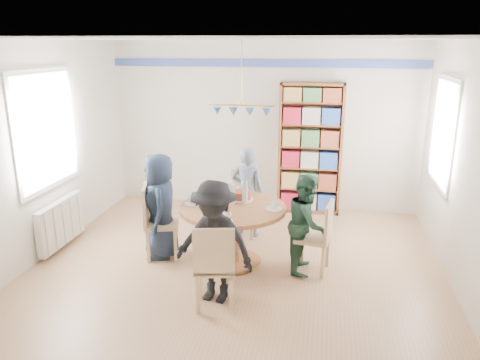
% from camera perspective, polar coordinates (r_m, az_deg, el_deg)
% --- Properties ---
extents(ground, '(5.00, 5.00, 0.00)m').
position_cam_1_polar(ground, '(5.74, -0.75, -11.24)').
color(ground, '#A87B58').
extents(room_shell, '(5.00, 5.00, 5.00)m').
position_cam_1_polar(room_shell, '(6.07, -1.61, 6.79)').
color(room_shell, white).
rests_on(room_shell, ground).
extents(radiator, '(0.12, 1.00, 0.60)m').
position_cam_1_polar(radiator, '(6.71, -20.99, -4.89)').
color(radiator, silver).
rests_on(radiator, ground).
extents(dining_table, '(1.30, 1.30, 0.75)m').
position_cam_1_polar(dining_table, '(5.76, -0.86, -5.05)').
color(dining_table, brown).
rests_on(dining_table, ground).
extents(chair_left, '(0.52, 0.52, 0.95)m').
position_cam_1_polar(chair_left, '(6.04, -10.31, -4.61)').
color(chair_left, tan).
rests_on(chair_left, ground).
extents(chair_right, '(0.45, 0.45, 0.88)m').
position_cam_1_polar(chair_right, '(5.65, 9.66, -6.48)').
color(chair_right, tan).
rests_on(chair_right, ground).
extents(chair_far, '(0.42, 0.42, 0.92)m').
position_cam_1_polar(chair_far, '(6.69, 0.47, -2.36)').
color(chair_far, tan).
rests_on(chair_far, ground).
extents(chair_near, '(0.49, 0.49, 0.94)m').
position_cam_1_polar(chair_near, '(4.81, -3.13, -10.12)').
color(chair_near, tan).
rests_on(chair_near, ground).
extents(person_left, '(0.62, 0.77, 1.35)m').
position_cam_1_polar(person_left, '(6.00, -9.68, -3.14)').
color(person_left, '#162031').
rests_on(person_left, ground).
extents(person_right, '(0.48, 0.60, 1.20)m').
position_cam_1_polar(person_right, '(5.63, 8.14, -5.24)').
color(person_right, '#1A3526').
rests_on(person_right, ground).
extents(person_far, '(0.51, 0.36, 1.30)m').
position_cam_1_polar(person_far, '(6.56, 0.90, -1.45)').
color(person_far, gray).
rests_on(person_far, ground).
extents(person_near, '(0.94, 0.66, 1.33)m').
position_cam_1_polar(person_near, '(4.91, -3.14, -7.58)').
color(person_near, black).
rests_on(person_near, ground).
extents(bookshelf, '(0.99, 0.30, 2.08)m').
position_cam_1_polar(bookshelf, '(7.51, 8.55, 3.62)').
color(bookshelf, brown).
rests_on(bookshelf, ground).
extents(tableware, '(1.21, 1.21, 0.32)m').
position_cam_1_polar(tableware, '(5.69, -1.08, -2.48)').
color(tableware, white).
rests_on(tableware, dining_table).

